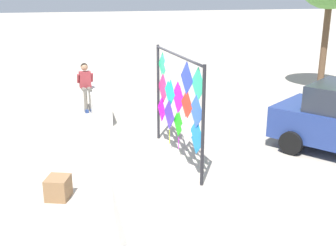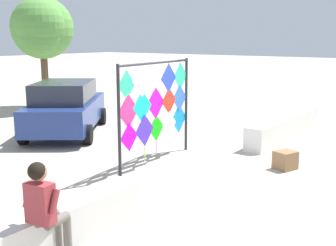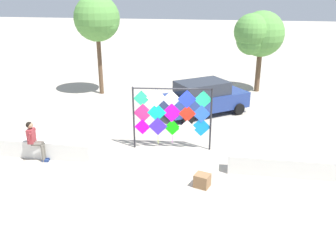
{
  "view_description": "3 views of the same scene",
  "coord_description": "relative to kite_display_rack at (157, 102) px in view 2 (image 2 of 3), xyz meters",
  "views": [
    {
      "loc": [
        9.23,
        -1.26,
        3.86
      ],
      "look_at": [
        0.7,
        0.73,
        1.03
      ],
      "focal_mm": 45.5,
      "sensor_mm": 36.0,
      "label": 1
    },
    {
      "loc": [
        -7.57,
        -4.99,
        2.98
      ],
      "look_at": [
        0.39,
        0.8,
        1.01
      ],
      "focal_mm": 45.4,
      "sensor_mm": 36.0,
      "label": 2
    },
    {
      "loc": [
        2.18,
        -11.57,
        5.93
      ],
      "look_at": [
        0.27,
        0.15,
        1.4
      ],
      "focal_mm": 38.23,
      "sensor_mm": 36.0,
      "label": 3
    }
  ],
  "objects": [
    {
      "name": "plaza_ledge_right",
      "position": [
        4.51,
        -1.48,
        -1.17
      ],
      "size": [
        4.69,
        0.52,
        0.66
      ],
      "primitive_type": "cube",
      "color": "silver",
      "rests_on": "ground"
    },
    {
      "name": "cardboard_box_large",
      "position": [
        1.37,
        -2.69,
        -1.29
      ],
      "size": [
        0.57,
        0.54,
        0.42
      ],
      "primitive_type": "cube",
      "rotation": [
        0.0,
        0.0,
        -0.33
      ],
      "color": "olive",
      "rests_on": "ground"
    },
    {
      "name": "kite_display_rack",
      "position": [
        0.0,
        0.0,
        0.0
      ],
      "size": [
        3.0,
        0.35,
        2.47
      ],
      "color": "#232328",
      "rests_on": "ground"
    },
    {
      "name": "seated_vendor",
      "position": [
        -4.69,
        -1.84,
        -0.61
      ],
      "size": [
        0.69,
        0.54,
        1.51
      ],
      "color": "#666056",
      "rests_on": "ground"
    },
    {
      "name": "ground",
      "position": [
        -0.28,
        -1.05,
        -1.5
      ],
      "size": [
        120.0,
        120.0,
        0.0
      ],
      "primitive_type": "plane",
      "color": "#ADA393"
    },
    {
      "name": "parked_car",
      "position": [
        0.92,
        4.31,
        -0.66
      ],
      "size": [
        4.52,
        4.02,
        1.66
      ],
      "color": "navy",
      "rests_on": "ground"
    },
    {
      "name": "tree_far_right",
      "position": [
        3.59,
        8.77,
        1.89
      ],
      "size": [
        2.9,
        2.9,
        4.7
      ],
      "color": "brown",
      "rests_on": "ground"
    }
  ]
}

